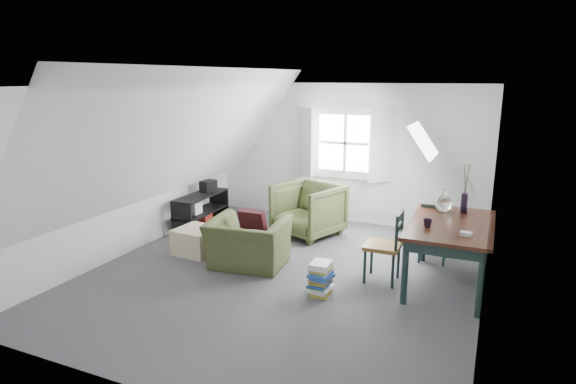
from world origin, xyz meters
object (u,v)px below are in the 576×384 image
at_px(dining_chair_near, 386,245).
at_px(magazine_stack, 321,279).
at_px(armchair_far, 308,235).
at_px(dining_chair_far, 434,231).
at_px(dining_table, 451,231).
at_px(ottoman, 197,241).
at_px(media_shelf, 200,214).
at_px(armchair_near, 249,265).

relative_size(dining_chair_near, magazine_stack, 2.34).
distance_m(armchair_far, dining_chair_far, 2.17).
xyz_separation_m(armchair_far, dining_table, (2.36, -1.15, 0.72)).
distance_m(ottoman, dining_table, 3.65).
xyz_separation_m(armchair_far, dining_chair_near, (1.60, -1.35, 0.50)).
relative_size(armchair_far, media_shelf, 0.81).
xyz_separation_m(armchair_near, dining_chair_far, (2.36, 1.21, 0.46)).
bearing_deg(dining_table, magazine_stack, -143.23).
height_order(armchair_near, magazine_stack, magazine_stack).
distance_m(armchair_far, ottoman, 1.92).
bearing_deg(dining_chair_far, magazine_stack, 35.77).
distance_m(armchair_near, armchair_far, 1.62).
bearing_deg(dining_table, dining_chair_near, -161.80).
bearing_deg(magazine_stack, armchair_far, 115.33).
bearing_deg(dining_chair_near, ottoman, -105.17).
bearing_deg(media_shelf, magazine_stack, -27.44).
relative_size(dining_table, dining_chair_far, 1.88).
xyz_separation_m(armchair_far, ottoman, (-1.23, -1.46, 0.19)).
relative_size(media_shelf, magazine_stack, 2.95).
height_order(dining_chair_far, dining_chair_near, dining_chair_near).
bearing_deg(dining_table, media_shelf, 174.26).
height_order(armchair_far, ottoman, armchair_far).
relative_size(ottoman, dining_table, 0.35).
relative_size(armchair_far, ottoman, 1.68).
xyz_separation_m(armchair_near, media_shelf, (-1.58, 1.16, 0.28)).
bearing_deg(ottoman, dining_chair_far, 17.96).
xyz_separation_m(armchair_near, ottoman, (-0.95, 0.14, 0.19)).
distance_m(armchair_far, dining_table, 2.73).
relative_size(armchair_far, dining_chair_far, 1.10).
relative_size(armchair_near, magazine_stack, 2.57).
bearing_deg(dining_chair_far, media_shelf, -19.78).
xyz_separation_m(dining_table, media_shelf, (-4.22, 0.72, -0.45)).
distance_m(armchair_near, media_shelf, 1.98).
relative_size(ottoman, dining_chair_near, 0.61).
xyz_separation_m(dining_chair_near, magazine_stack, (-0.63, -0.70, -0.29)).
bearing_deg(dining_table, ottoman, -171.21).
distance_m(ottoman, magazine_stack, 2.28).
distance_m(dining_chair_near, media_shelf, 3.58).
xyz_separation_m(dining_table, dining_chair_far, (-0.28, 0.77, -0.26)).
bearing_deg(armchair_far, dining_chair_near, -19.51).
bearing_deg(ottoman, dining_chair_near, 2.26).
distance_m(dining_table, media_shelf, 4.30).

